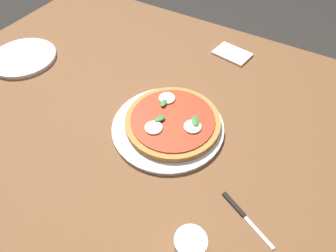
% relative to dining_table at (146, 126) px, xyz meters
% --- Properties ---
extents(ground_plane, '(6.00, 6.00, 0.00)m').
position_rel_dining_table_xyz_m(ground_plane, '(0.00, 0.00, -0.67)').
color(ground_plane, '#2D2B28').
extents(dining_table, '(1.52, 1.14, 0.75)m').
position_rel_dining_table_xyz_m(dining_table, '(0.00, 0.00, 0.00)').
color(dining_table, brown).
rests_on(dining_table, ground_plane).
extents(serving_tray, '(0.33, 0.33, 0.01)m').
position_rel_dining_table_xyz_m(serving_tray, '(0.10, -0.03, 0.09)').
color(serving_tray, silver).
rests_on(serving_tray, dining_table).
extents(pizza, '(0.28, 0.28, 0.03)m').
position_rel_dining_table_xyz_m(pizza, '(0.11, -0.02, 0.11)').
color(pizza, '#C6843F').
rests_on(pizza, serving_tray).
extents(plate_white, '(0.24, 0.24, 0.01)m').
position_rel_dining_table_xyz_m(plate_white, '(-0.53, -0.01, 0.09)').
color(plate_white, white).
rests_on(plate_white, dining_table).
extents(napkin, '(0.14, 0.11, 0.01)m').
position_rel_dining_table_xyz_m(napkin, '(0.13, 0.40, 0.09)').
color(napkin, white).
rests_on(napkin, dining_table).
extents(knife, '(0.15, 0.08, 0.01)m').
position_rel_dining_table_xyz_m(knife, '(0.39, -0.17, 0.08)').
color(knife, black).
rests_on(knife, dining_table).
extents(glass_cup, '(0.06, 0.06, 0.12)m').
position_rel_dining_table_xyz_m(glass_cup, '(0.33, -0.33, 0.14)').
color(glass_cup, silver).
rests_on(glass_cup, dining_table).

